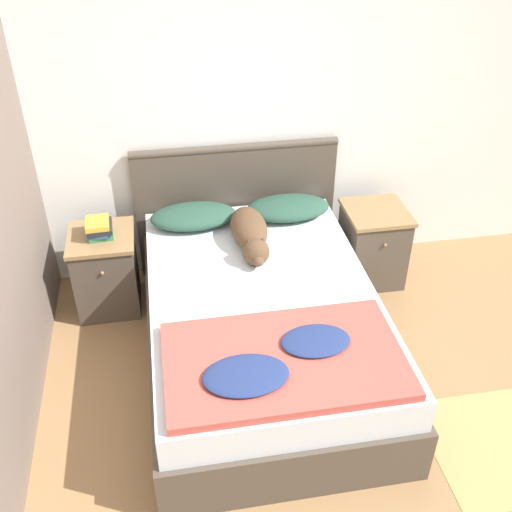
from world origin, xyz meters
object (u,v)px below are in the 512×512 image
at_px(nightstand_right, 372,244).
at_px(pillow_left, 193,216).
at_px(nightstand_left, 106,271).
at_px(book_stack, 99,228).
at_px(pillow_right, 288,208).
at_px(bed, 262,326).
at_px(dog, 250,233).

distance_m(nightstand_right, pillow_left, 1.30).
relative_size(nightstand_left, book_stack, 2.91).
bearing_deg(pillow_right, book_stack, -176.09).
bearing_deg(pillow_left, nightstand_right, -3.86).
bearing_deg(bed, pillow_right, 67.73).
height_order(bed, pillow_left, pillow_left).
bearing_deg(nightstand_right, pillow_left, 176.14).
height_order(nightstand_left, dog, dog).
xyz_separation_m(nightstand_left, dog, (0.95, -0.22, 0.34)).
bearing_deg(bed, book_stack, 143.04).
bearing_deg(nightstand_right, nightstand_left, 180.00).
relative_size(dog, book_stack, 3.47).
xyz_separation_m(bed, pillow_left, (-0.32, 0.79, 0.34)).
xyz_separation_m(nightstand_right, pillow_right, (-0.62, 0.09, 0.32)).
relative_size(bed, nightstand_left, 3.55).
bearing_deg(book_stack, pillow_right, 3.91).
relative_size(bed, dog, 2.97).
bearing_deg(dog, bed, -91.44).
bearing_deg(dog, nightstand_left, 166.76).
distance_m(bed, book_stack, 1.23).
bearing_deg(nightstand_right, pillow_right, 172.11).
height_order(nightstand_left, pillow_left, pillow_left).
distance_m(dog, book_stack, 0.97).
xyz_separation_m(pillow_right, book_stack, (-1.26, -0.09, 0.02)).
xyz_separation_m(pillow_left, dog, (0.34, -0.31, 0.03)).
xyz_separation_m(nightstand_left, pillow_right, (1.26, 0.09, 0.32)).
relative_size(bed, pillow_left, 3.49).
bearing_deg(pillow_right, dog, -135.24).
distance_m(pillow_right, book_stack, 1.26).
distance_m(nightstand_right, book_stack, 1.91).
relative_size(pillow_right, book_stack, 2.96).
height_order(nightstand_right, pillow_right, pillow_right).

